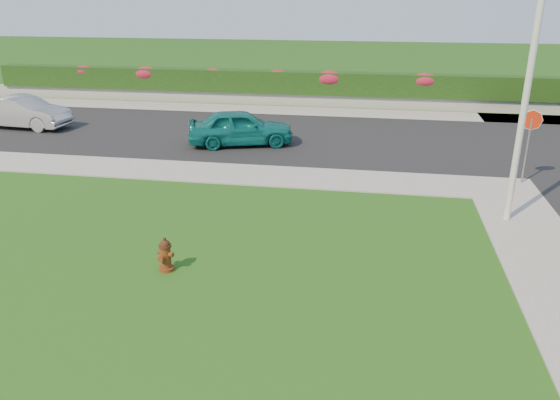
% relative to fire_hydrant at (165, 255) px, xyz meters
% --- Properties ---
extents(ground, '(120.00, 120.00, 0.00)m').
position_rel_fire_hydrant_xyz_m(ground, '(0.96, -2.54, -0.35)').
color(ground, black).
rests_on(ground, ground).
extents(street_far, '(26.00, 8.00, 0.04)m').
position_rel_fire_hydrant_xyz_m(street_far, '(-4.04, 11.46, -0.33)').
color(street_far, black).
rests_on(street_far, ground).
extents(sidewalk_far, '(24.00, 2.00, 0.04)m').
position_rel_fire_hydrant_xyz_m(sidewalk_far, '(-5.04, 6.46, -0.33)').
color(sidewalk_far, gray).
rests_on(sidewalk_far, ground).
extents(curb_corner, '(2.00, 2.00, 0.04)m').
position_rel_fire_hydrant_xyz_m(curb_corner, '(7.96, 6.46, -0.33)').
color(curb_corner, gray).
rests_on(curb_corner, ground).
extents(sidewalk_beyond, '(34.00, 2.00, 0.04)m').
position_rel_fire_hydrant_xyz_m(sidewalk_beyond, '(-0.04, 16.46, -0.33)').
color(sidewalk_beyond, gray).
rests_on(sidewalk_beyond, ground).
extents(retaining_wall, '(34.00, 0.40, 0.60)m').
position_rel_fire_hydrant_xyz_m(retaining_wall, '(-0.04, 17.96, -0.05)').
color(retaining_wall, gray).
rests_on(retaining_wall, ground).
extents(hedge, '(32.00, 0.90, 1.10)m').
position_rel_fire_hydrant_xyz_m(hedge, '(-0.04, 18.06, 0.80)').
color(hedge, black).
rests_on(hedge, retaining_wall).
extents(fire_hydrant, '(0.39, 0.37, 0.74)m').
position_rel_fire_hydrant_xyz_m(fire_hydrant, '(0.00, 0.00, 0.00)').
color(fire_hydrant, '#4F1C0C').
rests_on(fire_hydrant, ground).
extents(sedan_teal, '(4.20, 2.66, 1.33)m').
position_rel_fire_hydrant_xyz_m(sedan_teal, '(-0.79, 9.87, 0.35)').
color(sedan_teal, '#0D6966').
rests_on(sedan_teal, street_far).
extents(sedan_silver, '(4.11, 1.70, 1.32)m').
position_rel_fire_hydrant_xyz_m(sedan_silver, '(-10.51, 11.01, 0.35)').
color(sedan_silver, '#A2A4AA').
rests_on(sedan_silver, street_far).
extents(utility_pole, '(0.16, 0.16, 6.33)m').
position_rel_fire_hydrant_xyz_m(utility_pole, '(7.57, 4.01, 2.81)').
color(utility_pole, silver).
rests_on(utility_pole, ground).
extents(stop_sign, '(0.62, 0.06, 2.27)m').
position_rel_fire_hydrant_xyz_m(stop_sign, '(8.63, 7.08, 1.31)').
color(stop_sign, slate).
rests_on(stop_sign, ground).
extents(flower_clump_a, '(1.17, 0.75, 0.58)m').
position_rel_fire_hydrant_xyz_m(flower_clump_a, '(-11.36, 17.96, 1.12)').
color(flower_clump_a, '#C42142').
rests_on(flower_clump_a, hedge).
extents(flower_clump_b, '(1.40, 0.90, 0.70)m').
position_rel_fire_hydrant_xyz_m(flower_clump_b, '(-7.85, 17.96, 1.07)').
color(flower_clump_b, '#C42142').
rests_on(flower_clump_b, hedge).
extents(flower_clump_c, '(1.09, 0.70, 0.55)m').
position_rel_fire_hydrant_xyz_m(flower_clump_c, '(-4.19, 17.96, 1.13)').
color(flower_clump_c, '#C42142').
rests_on(flower_clump_c, hedge).
extents(flower_clump_d, '(1.10, 0.70, 0.55)m').
position_rel_fire_hydrant_xyz_m(flower_clump_d, '(-0.81, 17.96, 1.13)').
color(flower_clump_d, '#C42142').
rests_on(flower_clump_d, hedge).
extents(flower_clump_e, '(1.47, 0.94, 0.73)m').
position_rel_fire_hydrant_xyz_m(flower_clump_e, '(1.81, 17.96, 1.06)').
color(flower_clump_e, '#C42142').
rests_on(flower_clump_e, hedge).
extents(flower_clump_f, '(1.39, 0.89, 0.70)m').
position_rel_fire_hydrant_xyz_m(flower_clump_f, '(6.42, 17.96, 1.07)').
color(flower_clump_f, '#C42142').
rests_on(flower_clump_f, hedge).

